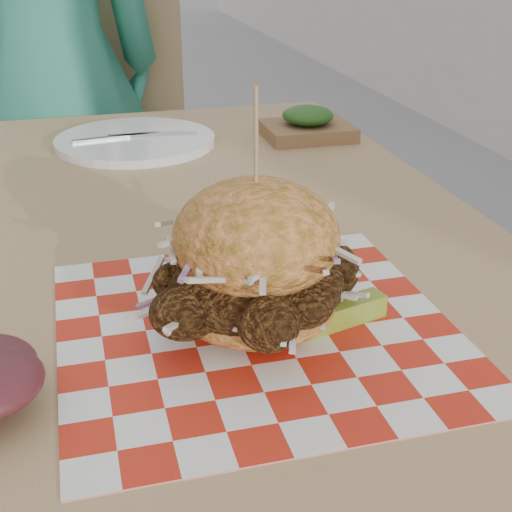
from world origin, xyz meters
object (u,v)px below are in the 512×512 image
at_px(patio_table, 172,283).
at_px(sandwich, 256,267).
at_px(patio_chair, 117,146).
at_px(diner, 49,66).

distance_m(patio_table, sandwich, 0.30).
relative_size(patio_table, patio_chair, 1.26).
bearing_deg(diner, patio_chair, -162.68).
relative_size(patio_table, sandwich, 5.37).
distance_m(patio_chair, sandwich, 1.35).
distance_m(diner, sandwich, 1.27).
bearing_deg(sandwich, diner, 98.09).
distance_m(patio_table, patio_chair, 1.06).
xyz_separation_m(patio_chair, sandwich, (0.03, -1.32, 0.26)).
bearing_deg(diner, patio_table, 90.71).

